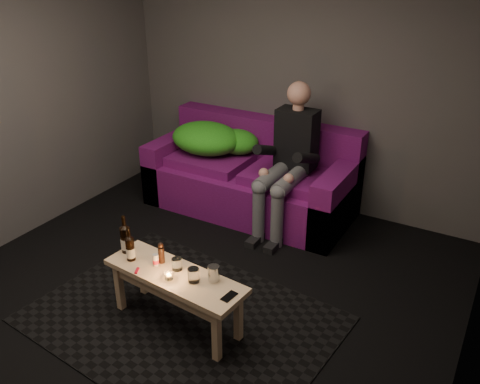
# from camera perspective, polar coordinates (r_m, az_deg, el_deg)

# --- Properties ---
(floor) EXTENTS (4.50, 4.50, 0.00)m
(floor) POSITION_cam_1_polar(r_m,az_deg,el_deg) (4.11, -7.06, -12.91)
(floor) COLOR black
(floor) RESTS_ON ground
(room) EXTENTS (4.50, 4.50, 4.50)m
(room) POSITION_cam_1_polar(r_m,az_deg,el_deg) (3.71, -4.07, 11.49)
(room) COLOR silver
(room) RESTS_ON ground
(rug) EXTENTS (2.35, 1.81, 0.01)m
(rug) POSITION_cam_1_polar(r_m,az_deg,el_deg) (4.00, -6.55, -13.97)
(rug) COLOR black
(rug) RESTS_ON floor
(sofa) EXTENTS (2.15, 0.97, 0.92)m
(sofa) POSITION_cam_1_polar(r_m,az_deg,el_deg) (5.40, 1.39, 1.51)
(sofa) COLOR #640D54
(sofa) RESTS_ON floor
(green_blanket) EXTENTS (0.94, 0.64, 0.32)m
(green_blanket) POSITION_cam_1_polar(r_m,az_deg,el_deg) (5.49, -3.14, 5.96)
(green_blanket) COLOR #24981B
(green_blanket) RESTS_ON sofa
(person) EXTENTS (0.39, 0.89, 1.43)m
(person) POSITION_cam_1_polar(r_m,az_deg,el_deg) (4.90, 5.46, 3.96)
(person) COLOR black
(person) RESTS_ON sofa
(coffee_table) EXTENTS (1.13, 0.45, 0.45)m
(coffee_table) POSITION_cam_1_polar(r_m,az_deg,el_deg) (3.75, -7.28, -10.08)
(coffee_table) COLOR #E0B283
(coffee_table) RESTS_ON rug
(beer_bottle_a) EXTENTS (0.08, 0.08, 0.31)m
(beer_bottle_a) POSITION_cam_1_polar(r_m,az_deg,el_deg) (3.95, -12.73, -5.15)
(beer_bottle_a) COLOR black
(beer_bottle_a) RESTS_ON coffee_table
(beer_bottle_b) EXTENTS (0.07, 0.07, 0.27)m
(beer_bottle_b) POSITION_cam_1_polar(r_m,az_deg,el_deg) (3.86, -12.22, -6.19)
(beer_bottle_b) COLOR black
(beer_bottle_b) RESTS_ON coffee_table
(salt_shaker) EXTENTS (0.05, 0.05, 0.09)m
(salt_shaker) POSITION_cam_1_polar(r_m,az_deg,el_deg) (3.79, -9.44, -7.53)
(salt_shaker) COLOR silver
(salt_shaker) RESTS_ON coffee_table
(pepper_mill) EXTENTS (0.06, 0.06, 0.13)m
(pepper_mill) POSITION_cam_1_polar(r_m,az_deg,el_deg) (3.80, -8.82, -7.01)
(pepper_mill) COLOR black
(pepper_mill) RESTS_ON coffee_table
(tumbler_back) EXTENTS (0.10, 0.10, 0.09)m
(tumbler_back) POSITION_cam_1_polar(r_m,az_deg,el_deg) (3.72, -7.10, -8.03)
(tumbler_back) COLOR white
(tumbler_back) RESTS_ON coffee_table
(tealight) EXTENTS (0.06, 0.06, 0.05)m
(tealight) POSITION_cam_1_polar(r_m,az_deg,el_deg) (3.64, -8.01, -9.31)
(tealight) COLOR white
(tealight) RESTS_ON coffee_table
(tumbler_front) EXTENTS (0.09, 0.09, 0.10)m
(tumbler_front) POSITION_cam_1_polar(r_m,az_deg,el_deg) (3.58, -5.24, -9.28)
(tumbler_front) COLOR white
(tumbler_front) RESTS_ON coffee_table
(steel_cup) EXTENTS (0.09, 0.09, 0.11)m
(steel_cup) POSITION_cam_1_polar(r_m,az_deg,el_deg) (3.58, -2.98, -9.10)
(steel_cup) COLOR #B5B9BD
(steel_cup) RESTS_ON coffee_table
(smartphone) EXTENTS (0.08, 0.13, 0.01)m
(smartphone) POSITION_cam_1_polar(r_m,az_deg,el_deg) (3.46, -1.22, -11.64)
(smartphone) COLOR black
(smartphone) RESTS_ON coffee_table
(red_lighter) EXTENTS (0.05, 0.07, 0.01)m
(red_lighter) POSITION_cam_1_polar(r_m,az_deg,el_deg) (3.77, -11.50, -8.64)
(red_lighter) COLOR red
(red_lighter) RESTS_ON coffee_table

